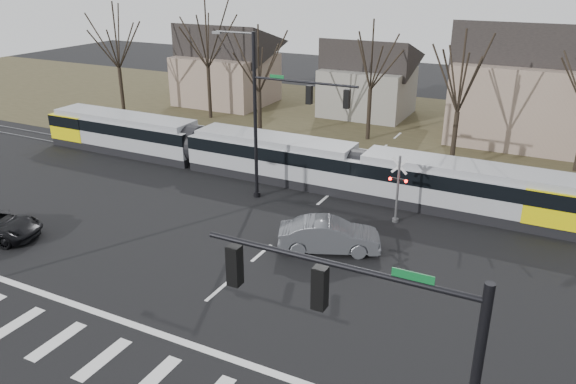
% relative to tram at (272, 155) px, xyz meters
% --- Properties ---
extents(ground, '(140.00, 140.00, 0.00)m').
position_rel_tram_xyz_m(ground, '(4.81, -16.00, -1.62)').
color(ground, black).
extents(grass_verge, '(140.00, 28.00, 0.01)m').
position_rel_tram_xyz_m(grass_verge, '(4.81, 16.00, -1.62)').
color(grass_verge, '#38331E').
rests_on(grass_verge, ground).
extents(crosswalk, '(27.00, 2.60, 0.01)m').
position_rel_tram_xyz_m(crosswalk, '(4.81, -20.00, -1.62)').
color(crosswalk, silver).
rests_on(crosswalk, ground).
extents(stop_line, '(28.00, 0.35, 0.01)m').
position_rel_tram_xyz_m(stop_line, '(4.81, -17.80, -1.62)').
color(stop_line, silver).
rests_on(stop_line, ground).
extents(lane_dashes, '(0.18, 30.00, 0.01)m').
position_rel_tram_xyz_m(lane_dashes, '(4.81, -0.00, -1.62)').
color(lane_dashes, silver).
rests_on(lane_dashes, ground).
extents(rail_pair, '(90.00, 1.52, 0.06)m').
position_rel_tram_xyz_m(rail_pair, '(4.81, -0.20, -1.59)').
color(rail_pair, '#59595E').
rests_on(rail_pair, ground).
extents(tram, '(39.31, 2.92, 2.98)m').
position_rel_tram_xyz_m(tram, '(0.00, 0.00, 0.00)').
color(tram, gray).
rests_on(tram, ground).
extents(sedan, '(5.52, 6.48, 1.71)m').
position_rel_tram_xyz_m(sedan, '(7.79, -8.17, -0.77)').
color(sedan, '#494B50').
rests_on(sedan, ground).
extents(signal_pole_near_right, '(6.72, 0.44, 8.00)m').
position_rel_tram_xyz_m(signal_pole_near_right, '(14.93, -22.00, 3.54)').
color(signal_pole_near_right, black).
rests_on(signal_pole_near_right, ground).
extents(signal_pole_far, '(9.28, 0.44, 10.20)m').
position_rel_tram_xyz_m(signal_pole_far, '(2.40, -3.50, 4.08)').
color(signal_pole_far, black).
rests_on(signal_pole_far, ground).
extents(rail_crossing_signal, '(1.08, 0.36, 4.00)m').
position_rel_tram_xyz_m(rail_crossing_signal, '(9.81, -3.21, 0.26)').
color(rail_crossing_signal, '#59595B').
rests_on(rail_crossing_signal, ground).
extents(tree_row, '(59.20, 7.20, 10.00)m').
position_rel_tram_xyz_m(tree_row, '(6.81, 10.00, 3.38)').
color(tree_row, black).
rests_on(tree_row, ground).
extents(house_a, '(9.72, 8.64, 8.60)m').
position_rel_tram_xyz_m(house_a, '(-15.19, 18.00, 2.84)').
color(house_a, '#826D5E').
rests_on(house_a, ground).
extents(house_b, '(8.64, 7.56, 7.65)m').
position_rel_tram_xyz_m(house_b, '(-0.19, 20.00, 2.35)').
color(house_b, slate).
rests_on(house_b, ground).
extents(house_c, '(10.80, 8.64, 10.10)m').
position_rel_tram_xyz_m(house_c, '(13.81, 17.00, 3.61)').
color(house_c, '#826D5E').
rests_on(house_c, ground).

